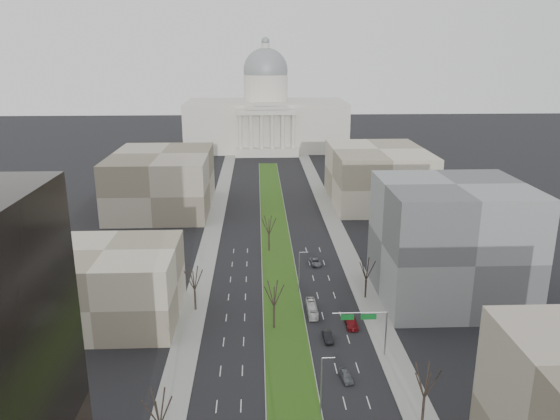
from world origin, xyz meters
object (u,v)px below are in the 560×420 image
object	(u,v)px
car_grey_far	(315,262)
box_van	(312,309)
car_grey_near	(346,375)
car_black	(328,336)
car_red	(351,322)

from	to	relation	value
car_grey_far	box_van	xyz separation A→B (m)	(-3.29, -24.89, 0.38)
car_grey_near	car_black	xyz separation A→B (m)	(-1.34, 11.98, 0.03)
car_black	box_van	size ratio (longest dim) A/B	0.57
car_black	car_red	world-z (taller)	car_red
car_black	car_grey_far	distance (m)	35.09
car_grey_far	box_van	bearing A→B (deg)	-104.83
car_grey_far	car_black	bearing A→B (deg)	-99.74
car_grey_near	car_red	world-z (taller)	car_red
car_black	car_red	distance (m)	6.98
car_black	box_van	xyz separation A→B (m)	(-1.79, 10.17, 0.33)
car_red	box_van	xyz separation A→B (m)	(-6.81, 5.32, 0.28)
car_black	car_red	size ratio (longest dim) A/B	0.82
car_grey_near	box_van	world-z (taller)	box_van
car_grey_near	car_grey_far	world-z (taller)	car_grey_near
car_black	box_van	world-z (taller)	box_van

